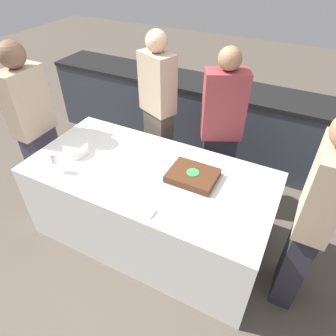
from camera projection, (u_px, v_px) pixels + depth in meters
The scene contains 13 objects.
ground_plane at pixel (152, 233), 2.92m from camera, with size 14.00×14.00×0.00m, color brown.
back_counter at pixel (213, 120), 3.72m from camera, with size 4.40×0.58×0.92m.
dining_table at pixel (150, 205), 2.67m from camera, with size 2.03×0.99×0.78m.
cake at pixel (193, 176), 2.34m from camera, with size 0.41×0.33×0.07m.
plate_stack at pixel (76, 150), 2.60m from camera, with size 0.21×0.21×0.07m.
wine_glass at pixel (54, 159), 2.36m from camera, with size 0.06×0.06×0.17m.
side_plate_near_cake at pixel (196, 155), 2.60m from camera, with size 0.19×0.19×0.00m.
side_plate_right_edge at pixel (241, 195), 2.21m from camera, with size 0.19×0.19×0.00m.
utensil_pile at pixel (145, 211), 2.08m from camera, with size 0.14×0.09×0.02m.
person_cutting_cake at pixel (220, 134), 2.76m from camera, with size 0.41×0.34×1.62m.
person_seated_left at pixel (35, 127), 2.82m from camera, with size 0.22×0.39×1.64m.
person_seated_right at pixel (312, 220), 1.96m from camera, with size 0.21×0.41×1.61m.
person_standing_back at pixel (158, 115), 2.97m from camera, with size 0.39×0.32×1.67m.
Camera 1 is at (1.00, -1.60, 2.32)m, focal length 32.00 mm.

